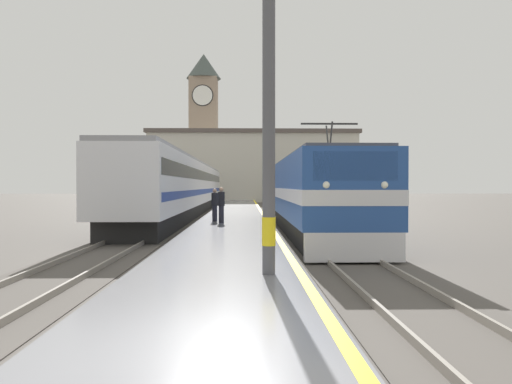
{
  "coord_description": "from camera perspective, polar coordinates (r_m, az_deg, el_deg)",
  "views": [
    {
      "loc": [
        0.6,
        -5.83,
        2.18
      ],
      "look_at": [
        1.38,
        29.24,
        1.73
      ],
      "focal_mm": 35.0,
      "sensor_mm": 36.0,
      "label": 1
    }
  ],
  "objects": [
    {
      "name": "rail_track_far",
      "position": [
        31.23,
        -9.49,
        -3.23
      ],
      "size": [
        2.83,
        140.0,
        0.16
      ],
      "color": "#514C47",
      "rests_on": "ground"
    },
    {
      "name": "person_on_platform",
      "position": [
        24.89,
        -3.99,
        -1.38
      ],
      "size": [
        0.34,
        0.34,
        1.78
      ],
      "color": "#23232D",
      "rests_on": "platform"
    },
    {
      "name": "passenger_train",
      "position": [
        38.52,
        -7.92,
        0.65
      ],
      "size": [
        2.92,
        41.36,
        3.95
      ],
      "color": "black",
      "rests_on": "ground"
    },
    {
      "name": "ground_plane",
      "position": [
        35.91,
        -2.23,
        -2.75
      ],
      "size": [
        200.0,
        200.0,
        0.0
      ],
      "primitive_type": "plane",
      "color": "#514C47"
    },
    {
      "name": "second_waiting_passenger",
      "position": [
        26.04,
        -4.74,
        -1.39
      ],
      "size": [
        0.34,
        0.34,
        1.71
      ],
      "color": "#23232D",
      "rests_on": "platform"
    },
    {
      "name": "platform",
      "position": [
        30.91,
        -2.39,
        -3.02
      ],
      "size": [
        3.84,
        140.0,
        0.33
      ],
      "color": "slate",
      "rests_on": "ground"
    },
    {
      "name": "locomotive_train",
      "position": [
        22.12,
        6.53,
        -0.35
      ],
      "size": [
        2.92,
        17.07,
        4.41
      ],
      "color": "black",
      "rests_on": "ground"
    },
    {
      "name": "station_building",
      "position": [
        67.93,
        -0.37,
        2.91
      ],
      "size": [
        27.87,
        8.8,
        9.49
      ],
      "color": "beige",
      "rests_on": "ground"
    },
    {
      "name": "rail_track_near",
      "position": [
        31.06,
        4.29,
        -3.24
      ],
      "size": [
        2.83,
        140.0,
        0.16
      ],
      "color": "#514C47",
      "rests_on": "ground"
    },
    {
      "name": "clock_tower",
      "position": [
        80.85,
        -5.99,
        8.03
      ],
      "size": [
        5.46,
        5.46,
        23.2
      ],
      "color": "gray",
      "rests_on": "ground"
    },
    {
      "name": "catenary_mast",
      "position": [
        10.77,
        1.94,
        14.75
      ],
      "size": [
        2.81,
        0.29,
        8.97
      ],
      "color": "#4C4C51",
      "rests_on": "platform"
    }
  ]
}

